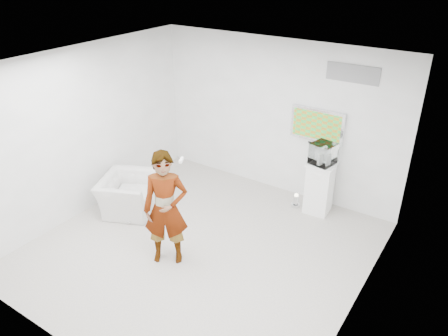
{
  "coord_description": "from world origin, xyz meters",
  "views": [
    {
      "loc": [
        3.51,
        -4.61,
        4.43
      ],
      "look_at": [
        0.05,
        0.6,
        1.24
      ],
      "focal_mm": 35.0,
      "sensor_mm": 36.0,
      "label": 1
    }
  ],
  "objects_px": {
    "pedestal": "(319,188)",
    "armchair": "(128,194)",
    "person": "(166,209)",
    "floor_uplight": "(296,200)",
    "tv": "(317,125)"
  },
  "relations": [
    {
      "from": "floor_uplight",
      "to": "armchair",
      "type": "bearing_deg",
      "value": -144.6
    },
    {
      "from": "armchair",
      "to": "floor_uplight",
      "type": "xyz_separation_m",
      "value": [
        2.57,
        1.82,
        -0.2
      ]
    },
    {
      "from": "person",
      "to": "floor_uplight",
      "type": "height_order",
      "value": "person"
    },
    {
      "from": "armchair",
      "to": "floor_uplight",
      "type": "distance_m",
      "value": 3.16
    },
    {
      "from": "person",
      "to": "pedestal",
      "type": "relative_size",
      "value": 1.87
    },
    {
      "from": "pedestal",
      "to": "floor_uplight",
      "type": "relative_size",
      "value": 3.71
    },
    {
      "from": "tv",
      "to": "pedestal",
      "type": "xyz_separation_m",
      "value": [
        0.28,
        -0.33,
        -1.06
      ]
    },
    {
      "from": "pedestal",
      "to": "armchair",
      "type": "bearing_deg",
      "value": -147.15
    },
    {
      "from": "tv",
      "to": "armchair",
      "type": "relative_size",
      "value": 0.97
    },
    {
      "from": "tv",
      "to": "person",
      "type": "distance_m",
      "value": 3.21
    },
    {
      "from": "person",
      "to": "tv",
      "type": "bearing_deg",
      "value": 36.19
    },
    {
      "from": "pedestal",
      "to": "floor_uplight",
      "type": "distance_m",
      "value": 0.54
    },
    {
      "from": "tv",
      "to": "armchair",
      "type": "distance_m",
      "value": 3.7
    },
    {
      "from": "person",
      "to": "armchair",
      "type": "distance_m",
      "value": 1.81
    },
    {
      "from": "floor_uplight",
      "to": "person",
      "type": "bearing_deg",
      "value": -111.79
    }
  ]
}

